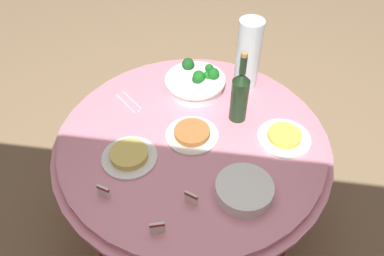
% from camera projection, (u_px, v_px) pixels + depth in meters
% --- Properties ---
extents(ground_plane, '(6.00, 6.00, 0.00)m').
position_uv_depth(ground_plane, '(192.00, 228.00, 2.11)').
color(ground_plane, '#9E7F5B').
extents(buffet_table, '(1.16, 1.16, 0.74)m').
position_uv_depth(buffet_table, '(192.00, 188.00, 1.84)').
color(buffet_table, maroon).
rests_on(buffet_table, ground_plane).
extents(broccoli_bowl, '(0.28, 0.28, 0.11)m').
position_uv_depth(broccoli_bowl, '(196.00, 82.00, 1.77)').
color(broccoli_bowl, white).
rests_on(broccoli_bowl, buffet_table).
extents(plate_stack, '(0.21, 0.21, 0.05)m').
position_uv_depth(plate_stack, '(244.00, 190.00, 1.36)').
color(plate_stack, white).
rests_on(plate_stack, buffet_table).
extents(wine_bottle, '(0.07, 0.07, 0.34)m').
position_uv_depth(wine_bottle, '(240.00, 95.00, 1.57)').
color(wine_bottle, '#1D341C').
rests_on(wine_bottle, buffet_table).
extents(decorative_fruit_vase, '(0.11, 0.11, 0.34)m').
position_uv_depth(decorative_fruit_vase, '(248.00, 57.00, 1.70)').
color(decorative_fruit_vase, silver).
rests_on(decorative_fruit_vase, buffet_table).
extents(serving_tongs, '(0.15, 0.14, 0.01)m').
position_uv_depth(serving_tongs, '(130.00, 103.00, 1.72)').
color(serving_tongs, silver).
rests_on(serving_tongs, buffet_table).
extents(food_plate_peanuts, '(0.22, 0.22, 0.04)m').
position_uv_depth(food_plate_peanuts, '(193.00, 134.00, 1.57)').
color(food_plate_peanuts, white).
rests_on(food_plate_peanuts, buffet_table).
extents(food_plate_fried_egg, '(0.22, 0.22, 0.03)m').
position_uv_depth(food_plate_fried_egg, '(284.00, 137.00, 1.56)').
color(food_plate_fried_egg, white).
rests_on(food_plate_fried_egg, buffet_table).
extents(food_plate_noodles, '(0.22, 0.22, 0.04)m').
position_uv_depth(food_plate_noodles, '(129.00, 156.00, 1.49)').
color(food_plate_noodles, white).
rests_on(food_plate_noodles, buffet_table).
extents(label_placard_front, '(0.05, 0.02, 0.05)m').
position_uv_depth(label_placard_front, '(104.00, 191.00, 1.35)').
color(label_placard_front, white).
rests_on(label_placard_front, buffet_table).
extents(label_placard_mid, '(0.05, 0.03, 0.05)m').
position_uv_depth(label_placard_mid, '(191.00, 198.00, 1.33)').
color(label_placard_mid, white).
rests_on(label_placard_mid, buffet_table).
extents(label_placard_rear, '(0.05, 0.02, 0.05)m').
position_uv_depth(label_placard_rear, '(157.00, 227.00, 1.25)').
color(label_placard_rear, white).
rests_on(label_placard_rear, buffet_table).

